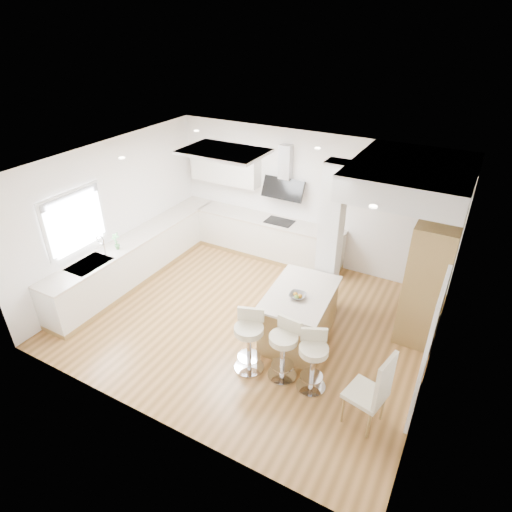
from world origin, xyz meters
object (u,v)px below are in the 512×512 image
Objects in this scene: peninsula at (299,315)px; bar_stool_b at (284,347)px; dining_chair at (375,390)px; bar_stool_c at (313,358)px; bar_stool_a at (249,338)px.

bar_stool_b reaches higher than peninsula.
dining_chair is (1.55, -1.18, 0.19)m from peninsula.
dining_chair reaches higher than peninsula.
peninsula is 0.94m from bar_stool_b.
dining_chair is (1.39, -0.26, 0.10)m from bar_stool_b.
bar_stool_c is 0.97m from dining_chair.
bar_stool_c is 0.80× the size of dining_chair.
peninsula is 1.11m from bar_stool_c.
bar_stool_a is 1.06× the size of bar_stool_c.
peninsula is 1.28× the size of dining_chair.
bar_stool_c is at bearing 177.16° from dining_chair.
bar_stool_a reaches higher than bar_stool_c.
bar_stool_a is at bearing -113.92° from peninsula.
dining_chair is (0.93, -0.26, 0.11)m from bar_stool_c.
bar_stool_a is at bearing 161.00° from bar_stool_c.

